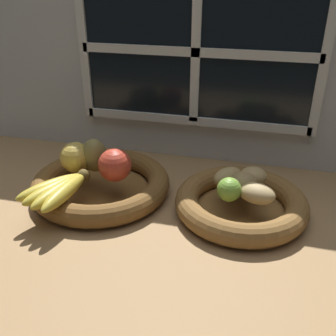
# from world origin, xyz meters

# --- Properties ---
(ground_plane) EXTENTS (1.40, 0.90, 0.03)m
(ground_plane) POSITION_xyz_m (0.00, 0.00, -0.01)
(ground_plane) COLOR #9E774C
(back_wall) EXTENTS (1.40, 0.05, 0.55)m
(back_wall) POSITION_xyz_m (0.00, 0.30, 0.28)
(back_wall) COLOR silver
(back_wall) RESTS_ON ground_plane
(fruit_bowl_left) EXTENTS (0.34, 0.34, 0.05)m
(fruit_bowl_left) POSITION_xyz_m (-0.18, 0.02, 0.02)
(fruit_bowl_left) COLOR brown
(fruit_bowl_left) RESTS_ON ground_plane
(fruit_bowl_right) EXTENTS (0.30, 0.30, 0.05)m
(fruit_bowl_right) POSITION_xyz_m (0.16, 0.02, 0.02)
(fruit_bowl_right) COLOR brown
(fruit_bowl_right) RESTS_ON ground_plane
(apple_golden_left) EXTENTS (0.08, 0.08, 0.08)m
(apple_golden_left) POSITION_xyz_m (-0.25, 0.03, 0.09)
(apple_golden_left) COLOR gold
(apple_golden_left) RESTS_ON fruit_bowl_left
(apple_red_right) EXTENTS (0.08, 0.08, 0.08)m
(apple_red_right) POSITION_xyz_m (-0.14, 0.01, 0.09)
(apple_red_right) COLOR #CC422D
(apple_red_right) RESTS_ON fruit_bowl_left
(pear_brown) EXTENTS (0.07, 0.07, 0.09)m
(pear_brown) POSITION_xyz_m (-0.20, 0.04, 0.10)
(pear_brown) COLOR olive
(pear_brown) RESTS_ON fruit_bowl_left
(banana_bunch_front) EXTENTS (0.12, 0.18, 0.03)m
(banana_bunch_front) POSITION_xyz_m (-0.23, -0.09, 0.07)
(banana_bunch_front) COLOR gold
(banana_bunch_front) RESTS_ON fruit_bowl_left
(potato_oblong) EXTENTS (0.09, 0.09, 0.04)m
(potato_oblong) POSITION_xyz_m (0.13, 0.05, 0.07)
(potato_oblong) COLOR tan
(potato_oblong) RESTS_ON fruit_bowl_right
(potato_back) EXTENTS (0.07, 0.06, 0.04)m
(potato_back) POSITION_xyz_m (0.18, 0.07, 0.07)
(potato_back) COLOR tan
(potato_back) RESTS_ON fruit_bowl_right
(potato_large) EXTENTS (0.09, 0.08, 0.05)m
(potato_large) POSITION_xyz_m (0.16, 0.02, 0.08)
(potato_large) COLOR #A38451
(potato_large) RESTS_ON fruit_bowl_right
(potato_small) EXTENTS (0.09, 0.08, 0.04)m
(potato_small) POSITION_xyz_m (0.20, -0.01, 0.07)
(potato_small) COLOR tan
(potato_small) RESTS_ON fruit_bowl_right
(lime_near) EXTENTS (0.05, 0.05, 0.05)m
(lime_near) POSITION_xyz_m (0.14, -0.02, 0.08)
(lime_near) COLOR #7AAD3D
(lime_near) RESTS_ON fruit_bowl_right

